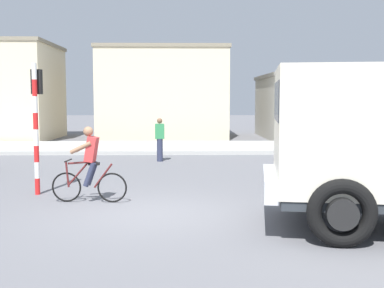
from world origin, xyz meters
name	(u,v)px	position (x,y,z in m)	size (l,w,h in m)	color
ground_plane	(150,214)	(0.00, 0.00, 0.00)	(120.00, 120.00, 0.00)	slate
sidewalk_far	(168,147)	(0.00, 13.00, 0.08)	(80.00, 5.00, 0.16)	#ADADA8
cyclist	(89,164)	(-1.43, 1.18, 0.86)	(1.73, 0.50, 1.72)	black
traffic_light_pole	(36,110)	(-2.89, 2.19, 2.07)	(0.24, 0.43, 3.20)	red
pedestrian_near_kerb	(160,139)	(-0.18, 8.45, 0.85)	(0.34, 0.22, 1.62)	#2D334C
building_mid_block	(164,93)	(-0.46, 20.54, 2.69)	(7.65, 6.49, 5.37)	beige
building_corner_right	(340,106)	(10.18, 19.65, 1.88)	(9.42, 7.19, 3.75)	#B2AD9E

